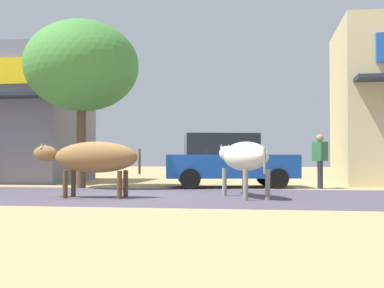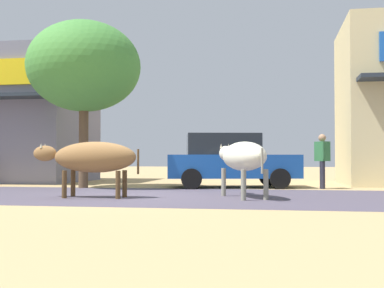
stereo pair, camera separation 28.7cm
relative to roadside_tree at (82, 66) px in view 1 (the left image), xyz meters
name	(u,v)px [view 1 (the left image)]	position (x,y,z in m)	size (l,w,h in m)	color
ground	(125,196)	(2.17, -2.75, -3.68)	(80.00, 80.00, 0.00)	tan
asphalt_road	(125,195)	(2.17, -2.75, -3.68)	(72.00, 5.66, 0.00)	#4F4756
roadside_tree	(82,66)	(0.00, 0.00, 0.00)	(3.44, 3.44, 5.07)	brown
parked_hatchback_car	(227,160)	(4.34, 0.98, -2.84)	(4.25, 2.60, 1.64)	#184B9E
cow_near_brown	(93,158)	(1.64, -3.53, -2.77)	(2.53, 0.71, 1.27)	olive
cow_far_dark	(244,157)	(5.02, -2.97, -2.75)	(1.52, 2.50, 1.27)	beige
pedestrian_by_shop	(320,157)	(7.10, 0.73, -2.74)	(0.45, 0.61, 1.60)	#262633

